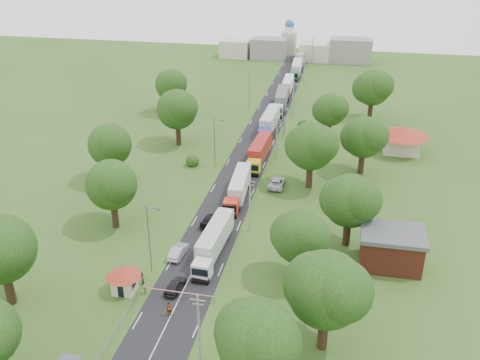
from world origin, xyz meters
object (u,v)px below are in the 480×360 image
(info_sign, at_px, (284,123))
(pedestrian_near, at_px, (169,309))
(truck_0, at_px, (214,242))
(car_lane_mid, at_px, (179,251))
(guard_booth, at_px, (124,277))
(boom_barrier, at_px, (169,291))
(car_lane_front, at_px, (175,286))

(info_sign, xyz_separation_m, pedestrian_near, (-5.36, -63.35, -2.08))
(truck_0, bearing_deg, car_lane_mid, -163.29)
(truck_0, height_order, car_lane_mid, truck_0)
(guard_booth, distance_m, info_sign, 61.27)
(boom_barrier, height_order, car_lane_front, car_lane_front)
(truck_0, distance_m, pedestrian_near, 14.10)
(guard_booth, relative_size, car_lane_front, 1.05)
(guard_booth, xyz_separation_m, car_lane_mid, (4.20, 9.15, -1.40))
(truck_0, bearing_deg, pedestrian_near, -97.80)
(info_sign, relative_size, pedestrian_near, 2.22)
(info_sign, height_order, car_lane_front, info_sign)
(car_lane_mid, bearing_deg, car_lane_front, 109.73)
(car_lane_mid, distance_m, pedestrian_near, 12.82)
(car_lane_mid, bearing_deg, info_sign, -94.07)
(guard_booth, height_order, truck_0, truck_0)
(info_sign, bearing_deg, car_lane_front, -96.05)
(car_lane_mid, bearing_deg, boom_barrier, 105.26)
(info_sign, distance_m, truck_0, 49.55)
(boom_barrier, bearing_deg, car_lane_mid, 100.17)
(boom_barrier, relative_size, car_lane_front, 2.20)
(info_sign, bearing_deg, car_lane_mid, -99.16)
(boom_barrier, bearing_deg, pedestrian_near, -70.29)
(guard_booth, bearing_deg, boom_barrier, 0.01)
(car_lane_front, bearing_deg, pedestrian_near, 106.16)
(boom_barrier, xyz_separation_m, info_sign, (6.56, 60.00, 2.11))
(info_sign, relative_size, car_lane_mid, 0.89)
(truck_0, xyz_separation_m, car_lane_mid, (-4.75, -1.43, -1.32))
(car_lane_mid, bearing_deg, pedestrian_near, 107.89)
(guard_booth, distance_m, pedestrian_near, 7.89)
(car_lane_front, bearing_deg, info_sign, -89.74)
(boom_barrier, xyz_separation_m, car_lane_front, (0.36, 1.50, -0.18))
(info_sign, bearing_deg, truck_0, -93.99)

